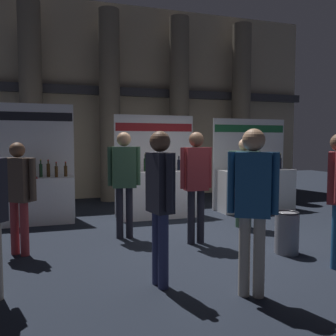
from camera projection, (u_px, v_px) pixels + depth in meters
ground_plane at (208, 238)px, 6.19m from camera, size 24.00×24.00×0.00m
hall_colonnade at (142, 104)px, 10.77m from camera, size 11.08×1.13×5.75m
exhibitor_booth_0 at (37, 194)px, 7.35m from camera, size 1.54×0.73×2.49m
exhibitor_booth_1 at (158, 190)px, 7.93m from camera, size 1.85×0.66×2.29m
exhibitor_booth_2 at (255, 186)px, 8.69m from camera, size 1.98×0.66×2.25m
trash_bin at (287, 232)px, 5.33m from camera, size 0.36×0.36×0.64m
visitor_0 at (124, 174)px, 6.12m from camera, size 0.56×0.29×1.85m
visitor_1 at (160, 195)px, 4.06m from camera, size 0.27×0.51×1.80m
visitor_3 at (18, 187)px, 5.21m from camera, size 0.50×0.48×1.67m
visitor_4 at (244, 174)px, 6.92m from camera, size 0.54×0.44×1.74m
visitor_6 at (196, 177)px, 5.79m from camera, size 0.54×0.24×1.84m
visitor_9 at (253, 198)px, 3.79m from camera, size 0.47×0.37×1.82m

